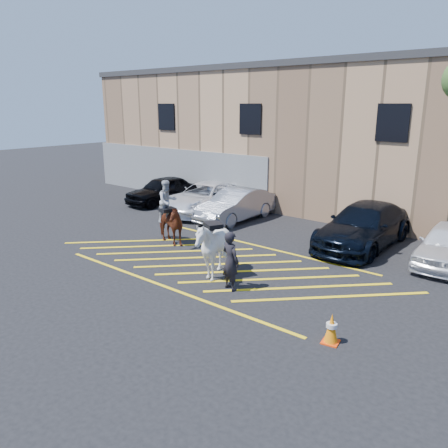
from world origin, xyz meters
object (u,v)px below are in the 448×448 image
Objects in this scene: car_white_pickup at (206,198)px; car_white_suv at (448,245)px; car_blue_suv at (364,226)px; saddled_white at (213,248)px; traffic_cone at (331,328)px; car_silver_sedan at (236,205)px; mounted_bay at (168,218)px; car_black_suv at (163,190)px; handler at (231,261)px.

car_white_suv is at bearing -7.30° from car_white_pickup.
car_blue_suv is at bearing 176.09° from car_white_suv.
car_white_suv is 8.08m from saddled_white.
car_blue_suv reaches higher than traffic_cone.
car_white_pickup is 11.40m from car_white_suv.
saddled_white is at bearing 164.57° from traffic_cone.
car_silver_sedan is at bearing 178.34° from car_white_suv.
mounted_bay reaches higher than car_silver_sedan.
car_blue_suv is 2.45× the size of saddled_white.
car_silver_sedan is 1.98× the size of saddled_white.
car_white_suv is at bearing -2.12° from car_blue_suv.
car_black_suv is 2.43× the size of handler.
car_silver_sedan is 2.51× the size of handler.
car_black_suv is at bearing 144.94° from saddled_white.
traffic_cone is (10.61, -7.66, -0.38)m from car_white_pickup.
saddled_white is at bearing -8.01° from handler.
car_silver_sedan is at bearing 138.92° from traffic_cone.
handler is 3.82m from traffic_cone.
mounted_bay is at bearing -69.79° from car_white_pickup.
car_white_suv is 7.76m from handler.
car_black_suv is 14.63m from car_white_suv.
car_blue_suv reaches higher than car_white_suv.
car_white_pickup is at bearing 176.87° from car_white_suv.
car_white_suv is 10.12m from mounted_bay.
saddled_white is (3.65, -1.55, -0.05)m from mounted_bay.
car_silver_sedan is 0.81× the size of car_blue_suv.
traffic_cone is (8.42, -7.34, -0.37)m from car_silver_sedan.
car_silver_sedan is (5.42, -0.39, -0.00)m from car_black_suv.
saddled_white is 3.11× the size of traffic_cone.
car_black_suv is at bearing 173.43° from car_white_pickup.
car_black_suv is at bearing 177.03° from car_white_suv.
saddled_white is at bearing -57.74° from car_silver_sedan.
saddled_white reaches higher than car_white_suv.
mounted_bay is (0.11, -4.51, 0.28)m from car_silver_sedan.
mounted_bay is 1.11× the size of saddled_white.
car_blue_suv is 7.60m from mounted_bay.
traffic_cone is (4.66, -1.29, -0.61)m from saddled_white.
handler is (-1.43, -6.49, 0.09)m from car_blue_suv.
mounted_bay is at bearing -37.16° from car_black_suv.
saddled_white is at bearing -30.69° from car_black_suv.
car_white_pickup is 1.19× the size of car_silver_sedan.
car_silver_sedan reaches higher than traffic_cone.
car_blue_suv is 3.11× the size of handler.
traffic_cone is at bearing -41.08° from car_white_pickup.
car_silver_sedan is 1.09× the size of car_white_suv.
car_white_suv is 1.64× the size of mounted_bay.
car_white_suv is (9.20, -0.09, -0.04)m from car_silver_sedan.
mounted_bay is at bearing -88.23° from car_silver_sedan.
saddled_white is at bearing -22.96° from mounted_bay.
handler is (4.75, -6.43, 0.15)m from car_silver_sedan.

